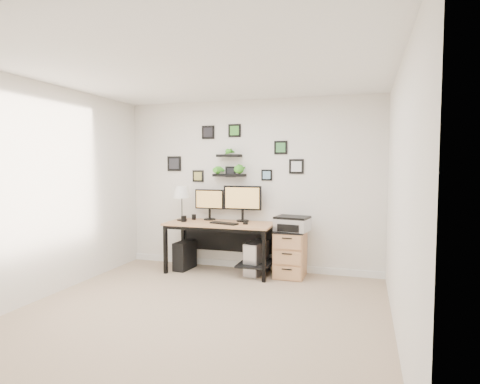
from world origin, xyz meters
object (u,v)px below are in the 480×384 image
at_px(mug, 184,219).
at_px(file_cabinet, 290,253).
at_px(desk, 223,231).
at_px(monitor_left, 209,202).
at_px(monitor_right, 242,200).
at_px(pc_tower_black, 185,255).
at_px(pc_tower_grey, 256,258).
at_px(printer, 292,224).
at_px(table_lamp, 182,193).

height_order(mug, file_cabinet, mug).
xyz_separation_m(desk, mug, (-0.59, -0.12, 0.17)).
height_order(monitor_left, monitor_right, monitor_right).
relative_size(pc_tower_black, file_cabinet, 0.64).
xyz_separation_m(pc_tower_black, pc_tower_grey, (1.13, 0.04, 0.02)).
bearing_deg(printer, monitor_right, 168.85).
relative_size(table_lamp, file_cabinet, 0.79).
relative_size(table_lamp, pc_tower_black, 1.23).
height_order(desk, mug, mug).
relative_size(table_lamp, pc_tower_grey, 1.04).
relative_size(monitor_left, monitor_right, 0.81).
xyz_separation_m(pc_tower_grey, printer, (0.53, 0.00, 0.54)).
bearing_deg(desk, mug, -168.76).
distance_m(desk, pc_tower_black, 0.75).
height_order(desk, pc_tower_black, desk).
bearing_deg(monitor_right, table_lamp, -170.68).
distance_m(table_lamp, pc_tower_grey, 1.52).
bearing_deg(mug, monitor_right, 19.51).
bearing_deg(mug, table_lamp, 124.17).
distance_m(monitor_right, mug, 0.93).
relative_size(table_lamp, mug, 5.72).
height_order(monitor_left, table_lamp, table_lamp).
xyz_separation_m(table_lamp, pc_tower_grey, (1.20, -0.00, -0.94)).
relative_size(desk, monitor_right, 2.73).
bearing_deg(table_lamp, file_cabinet, 1.08).
bearing_deg(pc_tower_black, pc_tower_grey, 7.39).
distance_m(monitor_left, file_cabinet, 1.48).
distance_m(desk, table_lamp, 0.88).
bearing_deg(mug, file_cabinet, 6.27).
distance_m(desk, pc_tower_grey, 0.64).
distance_m(monitor_right, table_lamp, 0.95).
distance_m(monitor_right, pc_tower_black, 1.24).
relative_size(monitor_left, printer, 0.94).
height_order(table_lamp, file_cabinet, table_lamp).
distance_m(desk, monitor_left, 0.54).
height_order(mug, pc_tower_black, mug).
bearing_deg(pc_tower_grey, printer, 0.32).
height_order(monitor_right, printer, monitor_right).
bearing_deg(monitor_left, pc_tower_black, -146.26).
relative_size(monitor_right, pc_tower_black, 1.36).
relative_size(mug, file_cabinet, 0.14).
height_order(monitor_left, mug, monitor_left).
bearing_deg(desk, pc_tower_grey, 2.39).
bearing_deg(pc_tower_grey, table_lamp, 179.76).
height_order(desk, table_lamp, table_lamp).
bearing_deg(pc_tower_grey, desk, -177.61).
bearing_deg(mug, printer, 4.97).
xyz_separation_m(monitor_left, table_lamp, (-0.39, -0.17, 0.15)).
relative_size(table_lamp, printer, 1.05).
distance_m(mug, pc_tower_grey, 1.24).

